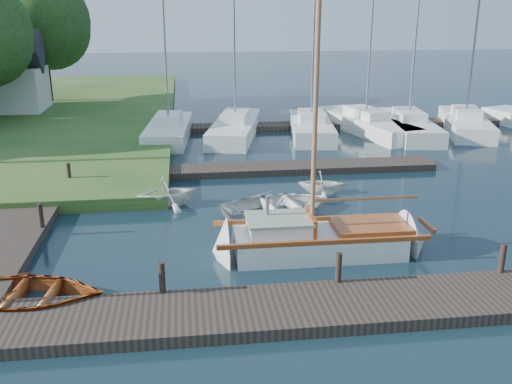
{
  "coord_description": "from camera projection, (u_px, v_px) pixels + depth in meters",
  "views": [
    {
      "loc": [
        -2.33,
        -17.97,
        7.08
      ],
      "look_at": [
        0.0,
        0.0,
        1.2
      ],
      "focal_mm": 40.0,
      "sensor_mm": 36.0,
      "label": 1
    }
  ],
  "objects": [
    {
      "name": "mooring_post_5",
      "position": [
        69.0,
        173.0,
        23.07
      ],
      "size": [
        0.16,
        0.16,
        0.8
      ],
      "primitive_type": "cylinder",
      "color": "black",
      "rests_on": "left_dock"
    },
    {
      "name": "marina_boat_0",
      "position": [
        169.0,
        129.0,
        32.09
      ],
      "size": [
        2.85,
        7.42,
        9.72
      ],
      "rotation": [
        0.0,
        0.0,
        1.48
      ],
      "color": "silver",
      "rests_on": "ground"
    },
    {
      "name": "tender_c",
      "position": [
        277.0,
        202.0,
        20.45
      ],
      "size": [
        4.63,
        3.81,
        0.83
      ],
      "primitive_type": "imported",
      "rotation": [
        0.0,
        0.0,
        1.83
      ],
      "color": "silver",
      "rests_on": "ground"
    },
    {
      "name": "mooring_post_1",
      "position": [
        162.0,
        278.0,
        14.12
      ],
      "size": [
        0.16,
        0.16,
        0.8
      ],
      "primitive_type": "cylinder",
      "color": "black",
      "rests_on": "near_dock"
    },
    {
      "name": "tender_b",
      "position": [
        167.0,
        190.0,
        21.19
      ],
      "size": [
        2.77,
        2.55,
        1.22
      ],
      "primitive_type": "imported",
      "rotation": [
        0.0,
        0.0,
        1.85
      ],
      "color": "silver",
      "rests_on": "ground"
    },
    {
      "name": "marina_boat_5",
      "position": [
        465.0,
        122.0,
        34.01
      ],
      "size": [
        4.48,
        8.09,
        11.11
      ],
      "rotation": [
        0.0,
        0.0,
        1.26
      ],
      "color": "silver",
      "rests_on": "ground"
    },
    {
      "name": "mooring_post_3",
      "position": [
        502.0,
        258.0,
        15.22
      ],
      "size": [
        0.16,
        0.16,
        0.8
      ],
      "primitive_type": "cylinder",
      "color": "black",
      "rests_on": "near_dock"
    },
    {
      "name": "marina_boat_2",
      "position": [
        311.0,
        126.0,
        32.87
      ],
      "size": [
        3.17,
        7.39,
        11.64
      ],
      "rotation": [
        0.0,
        0.0,
        1.43
      ],
      "color": "silver",
      "rests_on": "ground"
    },
    {
      "name": "mooring_post_2",
      "position": [
        339.0,
        267.0,
        14.67
      ],
      "size": [
        0.16,
        0.16,
        0.8
      ],
      "primitive_type": "cylinder",
      "color": "black",
      "rests_on": "near_dock"
    },
    {
      "name": "house_c",
      "position": [
        4.0,
        79.0,
        37.67
      ],
      "size": [
        5.25,
        4.0,
        5.28
      ],
      "color": "silver",
      "rests_on": "shore"
    },
    {
      "name": "marina_boat_4",
      "position": [
        408.0,
        124.0,
        33.26
      ],
      "size": [
        3.23,
        8.16,
        11.59
      ],
      "rotation": [
        0.0,
        0.0,
        1.44
      ],
      "color": "silver",
      "rests_on": "ground"
    },
    {
      "name": "near_dock",
      "position": [
        288.0,
        310.0,
        13.71
      ],
      "size": [
        18.0,
        2.2,
        0.3
      ],
      "primitive_type": "cube",
      "color": "#2F221E",
      "rests_on": "ground"
    },
    {
      "name": "tree_7",
      "position": [
        42.0,
        20.0,
        40.61
      ],
      "size": [
        6.83,
        6.83,
        9.38
      ],
      "color": "#332114",
      "rests_on": "shore"
    },
    {
      "name": "marina_boat_1",
      "position": [
        235.0,
        126.0,
        32.79
      ],
      "size": [
        4.0,
        8.67,
        10.23
      ],
      "rotation": [
        0.0,
        0.0,
        1.35
      ],
      "color": "silver",
      "rests_on": "ground"
    },
    {
      "name": "tender_d",
      "position": [
        323.0,
        181.0,
        22.68
      ],
      "size": [
        2.26,
        2.07,
        1.01
      ],
      "primitive_type": "imported",
      "rotation": [
        0.0,
        0.0,
        1.32
      ],
      "color": "silver",
      "rests_on": "ground"
    },
    {
      "name": "pontoon",
      "position": [
        381.0,
        124.0,
        35.69
      ],
      "size": [
        30.0,
        1.6,
        0.3
      ],
      "primitive_type": "cube",
      "color": "#2F221E",
      "rests_on": "ground"
    },
    {
      "name": "ground",
      "position": [
        256.0,
        225.0,
        19.42
      ],
      "size": [
        160.0,
        160.0,
        0.0
      ],
      "primitive_type": "plane",
      "color": "black",
      "rests_on": "ground"
    },
    {
      "name": "marina_boat_3",
      "position": [
        366.0,
        122.0,
        33.87
      ],
      "size": [
        4.21,
        9.03,
        12.5
      ],
      "rotation": [
        0.0,
        0.0,
        1.81
      ],
      "color": "silver",
      "rests_on": "ground"
    },
    {
      "name": "mooring_post_4",
      "position": [
        41.0,
        215.0,
        18.35
      ],
      "size": [
        0.16,
        0.16,
        0.8
      ],
      "primitive_type": "cylinder",
      "color": "black",
      "rests_on": "left_dock"
    },
    {
      "name": "sailboat",
      "position": [
        323.0,
        242.0,
        17.17
      ],
      "size": [
        7.17,
        2.05,
        9.83
      ],
      "rotation": [
        0.0,
        0.0,
        -0.01
      ],
      "color": "silver",
      "rests_on": "ground"
    },
    {
      "name": "dinghy",
      "position": [
        23.0,
        291.0,
        14.07
      ],
      "size": [
        4.33,
        3.35,
        0.83
      ],
      "primitive_type": "imported",
      "rotation": [
        0.0,
        0.0,
        1.44
      ],
      "color": "maroon",
      "rests_on": "ground"
    },
    {
      "name": "left_dock",
      "position": [
        26.0,
        212.0,
        20.28
      ],
      "size": [
        2.2,
        18.0,
        0.3
      ],
      "primitive_type": "cube",
      "color": "#2F221E",
      "rests_on": "ground"
    },
    {
      "name": "far_dock",
      "position": [
        281.0,
        168.0,
        25.75
      ],
      "size": [
        14.0,
        1.6,
        0.3
      ],
      "primitive_type": "cube",
      "color": "#2F221E",
      "rests_on": "ground"
    }
  ]
}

